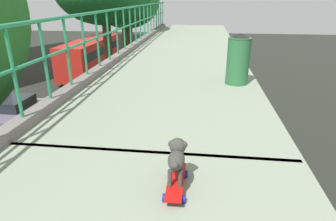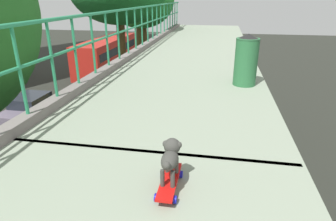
{
  "view_description": "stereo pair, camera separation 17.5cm",
  "coord_description": "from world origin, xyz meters",
  "px_view_note": "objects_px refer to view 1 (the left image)",
  "views": [
    {
      "loc": [
        1.97,
        -0.95,
        7.03
      ],
      "look_at": [
        1.6,
        2.07,
        5.82
      ],
      "focal_mm": 30.87,
      "sensor_mm": 36.0,
      "label": 1
    },
    {
      "loc": [
        2.14,
        -0.92,
        7.03
      ],
      "look_at": [
        1.6,
        2.07,
        5.82
      ],
      "focal_mm": 30.87,
      "sensor_mm": 36.0,
      "label": 2
    }
  ],
  "objects_px": {
    "small_dog": "(177,155)",
    "litter_bin": "(238,59)",
    "car_grey_sixth": "(14,112)",
    "toy_skateboard": "(176,181)",
    "car_yellow_cab_seventh": "(91,101)",
    "city_bus": "(92,54)",
    "car_white_fifth": "(46,146)"
  },
  "relations": [
    {
      "from": "small_dog",
      "to": "litter_bin",
      "type": "height_order",
      "value": "litter_bin"
    },
    {
      "from": "car_grey_sixth",
      "to": "small_dog",
      "type": "bearing_deg",
      "value": -49.11
    },
    {
      "from": "toy_skateboard",
      "to": "litter_bin",
      "type": "bearing_deg",
      "value": 76.05
    },
    {
      "from": "car_grey_sixth",
      "to": "car_yellow_cab_seventh",
      "type": "bearing_deg",
      "value": 35.17
    },
    {
      "from": "car_yellow_cab_seventh",
      "to": "toy_skateboard",
      "type": "height_order",
      "value": "toy_skateboard"
    },
    {
      "from": "litter_bin",
      "to": "city_bus",
      "type": "bearing_deg",
      "value": 117.83
    },
    {
      "from": "car_grey_sixth",
      "to": "litter_bin",
      "type": "distance_m",
      "value": 15.44
    },
    {
      "from": "car_white_fifth",
      "to": "toy_skateboard",
      "type": "height_order",
      "value": "toy_skateboard"
    },
    {
      "from": "city_bus",
      "to": "litter_bin",
      "type": "distance_m",
      "value": 24.58
    },
    {
      "from": "car_yellow_cab_seventh",
      "to": "small_dog",
      "type": "relative_size",
      "value": 11.41
    },
    {
      "from": "city_bus",
      "to": "litter_bin",
      "type": "xyz_separation_m",
      "value": [
        11.31,
        -21.42,
        4.14
      ]
    },
    {
      "from": "litter_bin",
      "to": "toy_skateboard",
      "type": "bearing_deg",
      "value": -103.95
    },
    {
      "from": "car_yellow_cab_seventh",
      "to": "litter_bin",
      "type": "xyz_separation_m",
      "value": [
        7.78,
        -11.55,
        5.29
      ]
    },
    {
      "from": "small_dog",
      "to": "litter_bin",
      "type": "distance_m",
      "value": 3.4
    },
    {
      "from": "car_white_fifth",
      "to": "toy_skateboard",
      "type": "xyz_separation_m",
      "value": [
        6.79,
        -8.88,
        4.94
      ]
    },
    {
      "from": "litter_bin",
      "to": "small_dog",
      "type": "bearing_deg",
      "value": -104.16
    },
    {
      "from": "car_grey_sixth",
      "to": "toy_skateboard",
      "type": "distance_m",
      "value": 16.95
    },
    {
      "from": "small_dog",
      "to": "toy_skateboard",
      "type": "bearing_deg",
      "value": -90.12
    },
    {
      "from": "litter_bin",
      "to": "car_white_fifth",
      "type": "bearing_deg",
      "value": 144.0
    },
    {
      "from": "car_yellow_cab_seventh",
      "to": "car_grey_sixth",
      "type": "bearing_deg",
      "value": -144.83
    },
    {
      "from": "car_white_fifth",
      "to": "car_yellow_cab_seventh",
      "type": "distance_m",
      "value": 6.02
    },
    {
      "from": "city_bus",
      "to": "litter_bin",
      "type": "relative_size",
      "value": 11.54
    },
    {
      "from": "car_yellow_cab_seventh",
      "to": "city_bus",
      "type": "bearing_deg",
      "value": 109.7
    },
    {
      "from": "car_grey_sixth",
      "to": "toy_skateboard",
      "type": "relative_size",
      "value": 7.13
    },
    {
      "from": "car_grey_sixth",
      "to": "city_bus",
      "type": "bearing_deg",
      "value": 89.38
    },
    {
      "from": "car_white_fifth",
      "to": "city_bus",
      "type": "distance_m",
      "value": 16.36
    },
    {
      "from": "city_bus",
      "to": "toy_skateboard",
      "type": "bearing_deg",
      "value": -67.06
    },
    {
      "from": "small_dog",
      "to": "litter_bin",
      "type": "xyz_separation_m",
      "value": [
        0.83,
        3.29,
        0.18
      ]
    },
    {
      "from": "toy_skateboard",
      "to": "small_dog",
      "type": "bearing_deg",
      "value": 89.88
    },
    {
      "from": "car_yellow_cab_seventh",
      "to": "toy_skateboard",
      "type": "xyz_separation_m",
      "value": [
        6.95,
        -14.9,
        4.88
      ]
    },
    {
      "from": "small_dog",
      "to": "litter_bin",
      "type": "relative_size",
      "value": 0.42
    },
    {
      "from": "city_bus",
      "to": "toy_skateboard",
      "type": "relative_size",
      "value": 19.46
    }
  ]
}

